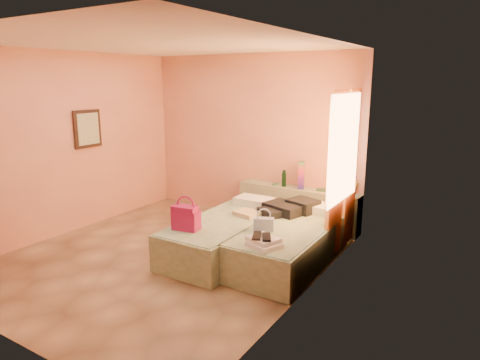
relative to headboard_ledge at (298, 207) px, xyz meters
The scene contains 16 objects.
ground 2.34m from the headboard_ledge, 114.90° to the right, with size 4.50×4.50×0.00m, color tan.
room_walls 2.25m from the headboard_ledge, 116.65° to the right, with size 4.02×4.51×2.81m.
headboard_ledge is the anchor object (origin of this frame).
bed_left 1.63m from the headboard_ledge, 103.27° to the right, with size 0.90×2.00×0.50m, color #A7C39D.
bed_right 1.51m from the headboard_ledge, 69.64° to the right, with size 0.90×2.00×0.50m, color #A7C39D.
water_bottle 0.52m from the headboard_ledge, behind, with size 0.07×0.07×0.26m, color #12331C.
rainbow_box 0.55m from the headboard_ledge, 28.93° to the right, with size 0.10×0.10×0.44m, color #B01559.
small_dish 0.53m from the headboard_ledge, behind, with size 0.11×0.11×0.03m, color #4A8861.
green_book 0.52m from the headboard_ledge, ahead, with size 0.16×0.11×0.03m, color #2A4E38.
flower_vase 0.96m from the headboard_ledge, ahead, with size 0.22×0.22×0.29m, color white.
magenta_handbag 2.29m from the headboard_ledge, 104.56° to the right, with size 0.34×0.19×0.32m, color #B01559.
khaki_garment 1.31m from the headboard_ledge, 98.74° to the right, with size 0.34×0.27×0.06m, color tan.
clothes_pile 0.97m from the headboard_ledge, 74.80° to the right, with size 0.59×0.59×0.18m, color black.
blue_handbag 1.75m from the headboard_ledge, 80.25° to the right, with size 0.26×0.11×0.16m, color #415C9D.
towel_stack 2.25m from the headboard_ledge, 75.62° to the right, with size 0.35×0.30×0.10m, color white.
sandal_pair 2.26m from the headboard_ledge, 76.56° to the right, with size 0.19×0.25×0.03m, color black.
Camera 1 is at (3.73, -4.13, 2.37)m, focal length 32.00 mm.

